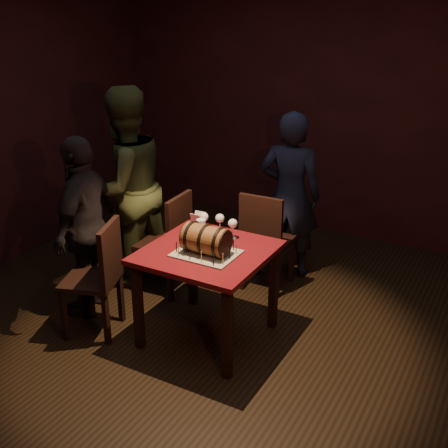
% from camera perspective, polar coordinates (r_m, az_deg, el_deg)
% --- Properties ---
extents(room_shell, '(5.04, 5.04, 2.80)m').
position_cam_1_polar(room_shell, '(3.96, -1.36, 6.01)').
color(room_shell, black).
rests_on(room_shell, ground).
extents(pub_table, '(0.90, 0.90, 0.75)m').
position_cam_1_polar(pub_table, '(4.22, -1.69, -4.01)').
color(pub_table, '#500D13').
rests_on(pub_table, ground).
extents(cake_board, '(0.45, 0.35, 0.01)m').
position_cam_1_polar(cake_board, '(4.10, -1.81, -3.02)').
color(cake_board, gray).
rests_on(cake_board, pub_table).
extents(barrel_cake, '(0.38, 0.23, 0.23)m').
position_cam_1_polar(barrel_cake, '(4.06, -1.84, -1.59)').
color(barrel_cake, brown).
rests_on(barrel_cake, cake_board).
extents(birthday_candles, '(0.40, 0.30, 0.09)m').
position_cam_1_polar(birthday_candles, '(4.08, -1.82, -2.43)').
color(birthday_candles, '#D3C97E').
rests_on(birthday_candles, cake_board).
extents(wine_glass_left, '(0.07, 0.07, 0.16)m').
position_cam_1_polar(wine_glass_left, '(4.46, -2.05, 0.63)').
color(wine_glass_left, silver).
rests_on(wine_glass_left, pub_table).
extents(wine_glass_mid, '(0.07, 0.07, 0.16)m').
position_cam_1_polar(wine_glass_mid, '(4.43, -0.43, 0.50)').
color(wine_glass_mid, silver).
rests_on(wine_glass_mid, pub_table).
extents(wine_glass_right, '(0.07, 0.07, 0.16)m').
position_cam_1_polar(wine_glass_right, '(4.33, 0.89, -0.03)').
color(wine_glass_right, silver).
rests_on(wine_glass_right, pub_table).
extents(pint_of_ale, '(0.07, 0.07, 0.15)m').
position_cam_1_polar(pint_of_ale, '(4.36, -2.33, -0.50)').
color(pint_of_ale, silver).
rests_on(pint_of_ale, pub_table).
extents(menu_card, '(0.10, 0.05, 0.13)m').
position_cam_1_polar(menu_card, '(4.54, -2.65, 0.34)').
color(menu_card, white).
rests_on(menu_card, pub_table).
extents(chair_back, '(0.41, 0.41, 0.93)m').
position_cam_1_polar(chair_back, '(4.98, 4.15, -1.29)').
color(chair_back, black).
rests_on(chair_back, ground).
extents(chair_left_rear, '(0.42, 0.42, 0.93)m').
position_cam_1_polar(chair_left_rear, '(4.96, -5.49, -1.45)').
color(chair_left_rear, black).
rests_on(chair_left_rear, ground).
extents(chair_left_front, '(0.51, 0.51, 0.93)m').
position_cam_1_polar(chair_left_front, '(4.45, -12.52, -4.84)').
color(chair_left_front, black).
rests_on(chair_left_front, ground).
extents(person_back, '(0.63, 0.48, 1.57)m').
position_cam_1_polar(person_back, '(5.24, 6.70, 2.89)').
color(person_back, black).
rests_on(person_back, ground).
extents(person_left_rear, '(0.92, 1.05, 1.81)m').
position_cam_1_polar(person_left_rear, '(5.11, -10.04, 3.59)').
color(person_left_rear, '#343A1D').
rests_on(person_left_rear, ground).
extents(person_left_front, '(0.57, 0.95, 1.52)m').
position_cam_1_polar(person_left_front, '(4.70, -13.83, -0.28)').
color(person_left_front, black).
rests_on(person_left_front, ground).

